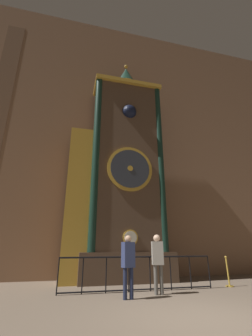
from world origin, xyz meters
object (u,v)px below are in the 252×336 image
at_px(visitor_near, 128,260).
at_px(stanchion_post, 228,276).
at_px(clock_tower, 120,172).
at_px(visitor_far, 158,257).

relative_size(visitor_near, stanchion_post, 1.62).
relative_size(clock_tower, visitor_far, 6.50).
relative_size(visitor_far, stanchion_post, 1.67).
distance_m(visitor_near, visitor_far, 1.12).
bearing_deg(visitor_near, visitor_far, 4.23).
relative_size(clock_tower, stanchion_post, 10.84).
xyz_separation_m(visitor_near, stanchion_post, (4.03, 1.14, -0.66)).
distance_m(visitor_near, stanchion_post, 4.24).
bearing_deg(visitor_far, stanchion_post, 24.19).
height_order(clock_tower, visitor_near, clock_tower).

